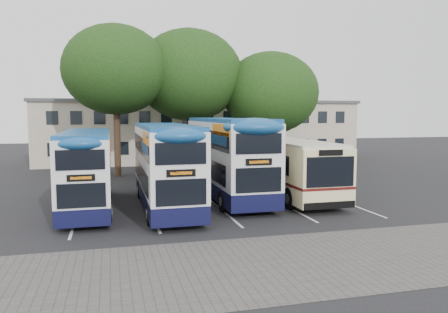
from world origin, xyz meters
TOP-DOWN VIEW (x-y plane):
  - ground at (0.00, 0.00)m, footprint 120.00×120.00m
  - paving_strip at (-2.00, -5.00)m, footprint 40.00×6.00m
  - bay_lines at (-3.75, 5.00)m, footprint 14.12×11.00m
  - depot_building at (0.00, 26.99)m, footprint 32.40×8.40m
  - lamp_post at (6.00, 19.97)m, footprint 0.25×1.05m
  - tree_left at (-8.60, 16.77)m, footprint 8.03×8.03m
  - tree_mid at (-2.68, 18.22)m, footprint 8.86×8.86m
  - tree_right at (4.04, 17.05)m, footprint 8.08×8.08m
  - bus_dd_left at (-10.29, 5.04)m, footprint 2.31×9.53m
  - bus_dd_mid at (-6.42, 4.44)m, footprint 2.50×10.31m
  - bus_dd_right at (-2.59, 6.39)m, footprint 2.67×11.01m
  - bus_single at (0.91, 6.30)m, footprint 2.84×11.17m

SIDE VIEW (x-z plane):
  - ground at x=0.00m, z-range 0.00..0.00m
  - paving_strip at x=-2.00m, z-range 0.00..0.01m
  - bay_lines at x=-3.75m, z-range 0.00..0.01m
  - bus_single at x=0.91m, z-range 0.22..3.55m
  - bus_dd_left at x=-10.29m, z-range 0.20..4.17m
  - bus_dd_mid at x=-6.42m, z-range 0.22..4.51m
  - bus_dd_right at x=-2.59m, z-range 0.23..4.82m
  - depot_building at x=0.00m, z-range 0.05..6.25m
  - lamp_post at x=6.00m, z-range 0.55..9.61m
  - tree_right at x=4.04m, z-range 1.57..11.61m
  - tree_mid at x=-2.68m, z-range 2.12..13.92m
  - tree_left at x=-8.60m, z-range 2.37..13.97m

